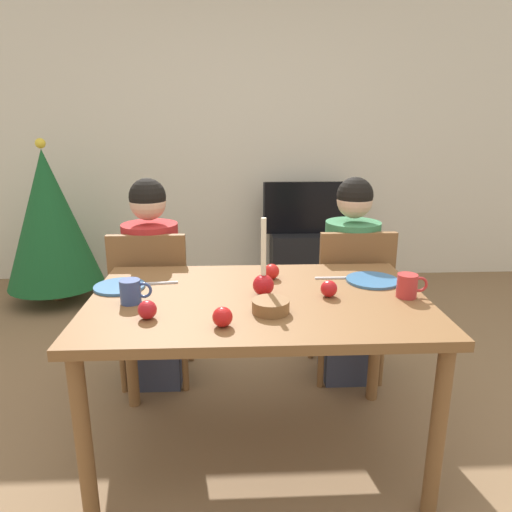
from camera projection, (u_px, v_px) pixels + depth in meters
ground_plane at (258, 449)px, 2.17m from camera, size 7.68×7.68×0.00m
back_wall at (244, 139)px, 4.31m from camera, size 6.40×0.10×2.60m
dining_table at (258, 315)px, 1.99m from camera, size 1.40×0.90×0.75m
chair_left at (153, 299)px, 2.59m from camera, size 0.40×0.40×0.90m
chair_right at (351, 296)px, 2.64m from camera, size 0.40×0.40×0.90m
person_left_child at (153, 288)px, 2.61m from camera, size 0.30×0.30×1.17m
person_right_child at (350, 285)px, 2.66m from camera, size 0.30×0.30×1.17m
tv_stand at (306, 258)px, 4.34m from camera, size 0.64×0.40×0.48m
tv at (307, 208)px, 4.21m from camera, size 0.79×0.05×0.46m
christmas_tree at (50, 219)px, 3.81m from camera, size 0.76×0.76×1.33m
candle_centerpiece at (263, 280)px, 1.97m from camera, size 0.09×0.09×0.33m
plate_left at (120, 286)px, 2.07m from camera, size 0.22×0.22×0.01m
plate_right at (372, 280)px, 2.15m from camera, size 0.24×0.24×0.01m
mug_left at (131, 291)px, 1.89m from camera, size 0.13×0.08×0.10m
mug_right at (408, 286)px, 1.95m from camera, size 0.13×0.08×0.10m
fork_left at (158, 283)px, 2.12m from camera, size 0.18×0.04×0.01m
fork_right at (334, 278)px, 2.19m from camera, size 0.18×0.02×0.01m
bowl_walnuts at (271, 306)px, 1.80m from camera, size 0.14×0.14×0.05m
apple_near_candle at (147, 310)px, 1.74m from camera, size 0.07×0.07×0.07m
apple_by_left_plate at (272, 271)px, 2.18m from camera, size 0.07×0.07×0.07m
apple_by_right_mug at (223, 317)px, 1.67m from camera, size 0.07×0.07×0.07m
apple_far_edge at (329, 289)px, 1.96m from camera, size 0.07×0.07×0.07m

